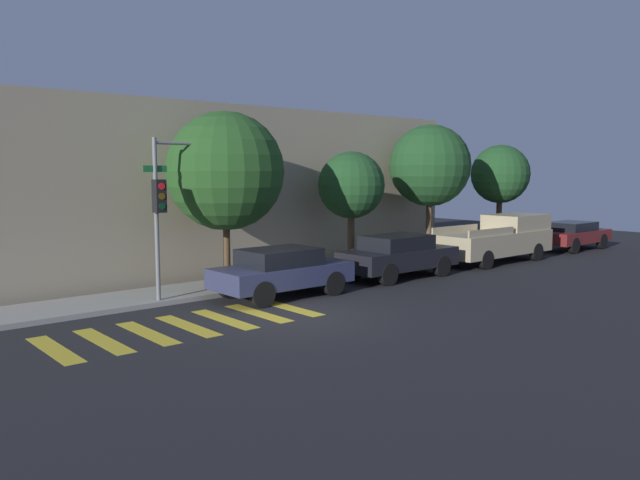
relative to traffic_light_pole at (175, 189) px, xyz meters
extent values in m
plane|color=black|center=(1.46, -3.37, -3.23)|extent=(60.00, 60.00, 0.00)
cube|color=gray|center=(1.46, 0.96, -3.16)|extent=(26.00, 2.26, 0.14)
cube|color=gray|center=(1.46, 5.49, -0.21)|extent=(26.00, 6.00, 6.02)
cube|color=gold|center=(-4.21, -2.57, -3.22)|extent=(0.45, 2.60, 0.00)
cube|color=gold|center=(-3.18, -2.57, -3.22)|extent=(0.45, 2.60, 0.00)
cube|color=gold|center=(-2.14, -2.57, -3.22)|extent=(0.45, 2.60, 0.00)
cube|color=gold|center=(-1.11, -2.57, -3.22)|extent=(0.45, 2.60, 0.00)
cube|color=gold|center=(-0.07, -2.57, -3.22)|extent=(0.45, 2.60, 0.00)
cube|color=gold|center=(0.97, -2.57, -3.22)|extent=(0.45, 2.60, 0.00)
cube|color=gold|center=(2.00, -2.57, -3.22)|extent=(0.45, 2.60, 0.00)
cylinder|color=slate|center=(-0.54, 0.08, -0.90)|extent=(0.12, 0.12, 4.65)
cube|color=black|center=(-0.54, -0.13, -0.18)|extent=(0.30, 0.30, 0.90)
cylinder|color=red|center=(-0.54, -0.29, 0.09)|extent=(0.18, 0.02, 0.18)
cylinder|color=#593D0A|center=(-0.54, -0.29, -0.18)|extent=(0.18, 0.02, 0.18)
cylinder|color=#0C3819|center=(-0.54, -0.29, -0.45)|extent=(0.18, 0.02, 0.18)
cube|color=#19662D|center=(-0.54, 0.08, 0.56)|extent=(0.70, 0.02, 0.18)
cylinder|color=slate|center=(0.53, 0.08, 1.27)|extent=(2.14, 0.08, 0.08)
sphere|color=#F9E5B2|center=(1.60, 0.08, 1.17)|extent=(0.36, 0.36, 0.36)
cube|color=#2D3351|center=(2.76, -1.27, -2.56)|extent=(4.21, 1.83, 0.59)
cube|color=black|center=(2.66, -1.27, -2.02)|extent=(2.19, 1.61, 0.50)
cylinder|color=black|center=(4.07, -0.44, -2.86)|extent=(0.74, 0.22, 0.74)
cylinder|color=black|center=(4.07, -2.09, -2.86)|extent=(0.74, 0.22, 0.74)
cylinder|color=black|center=(1.46, -0.44, -2.86)|extent=(0.74, 0.22, 0.74)
cylinder|color=black|center=(1.46, -2.09, -2.86)|extent=(0.74, 0.22, 0.74)
cube|color=black|center=(7.87, -1.27, -2.53)|extent=(4.47, 1.79, 0.65)
cube|color=black|center=(7.76, -1.27, -1.96)|extent=(2.33, 1.57, 0.49)
cylinder|color=black|center=(9.26, -0.46, -2.86)|extent=(0.74, 0.22, 0.74)
cylinder|color=black|center=(9.26, -2.07, -2.86)|extent=(0.74, 0.22, 0.74)
cylinder|color=black|center=(6.49, -0.46, -2.86)|extent=(0.74, 0.22, 0.74)
cylinder|color=black|center=(6.49, -2.07, -2.86)|extent=(0.74, 0.22, 0.74)
cube|color=tan|center=(13.62, -1.27, -2.41)|extent=(5.80, 1.93, 0.89)
cube|color=tan|center=(15.22, -1.27, -1.64)|extent=(2.61, 1.78, 0.65)
cube|color=tan|center=(12.17, -0.42, -1.83)|extent=(2.90, 0.08, 0.28)
cube|color=tan|center=(12.17, -2.12, -1.83)|extent=(2.90, 0.08, 0.28)
cylinder|color=black|center=(15.42, -0.39, -2.86)|extent=(0.74, 0.22, 0.74)
cylinder|color=black|center=(15.42, -2.14, -2.86)|extent=(0.74, 0.22, 0.74)
cylinder|color=black|center=(11.82, -0.39, -2.86)|extent=(0.74, 0.22, 0.74)
cylinder|color=black|center=(11.82, -2.14, -2.86)|extent=(0.74, 0.22, 0.74)
cube|color=maroon|center=(20.08, -1.27, -2.58)|extent=(4.37, 1.81, 0.55)
cube|color=black|center=(19.97, -1.27, -2.10)|extent=(2.27, 1.59, 0.41)
cylinder|color=black|center=(21.44, -0.45, -2.86)|extent=(0.74, 0.22, 0.74)
cylinder|color=black|center=(21.44, -2.08, -2.86)|extent=(0.74, 0.22, 0.74)
cylinder|color=black|center=(18.73, -0.45, -2.86)|extent=(0.74, 0.22, 0.74)
cylinder|color=black|center=(18.73, -2.08, -2.86)|extent=(0.74, 0.22, 0.74)
cylinder|color=#4C3823|center=(2.07, 0.67, -2.05)|extent=(0.22, 0.22, 2.36)
sphere|color=#234C1E|center=(2.07, 0.67, 0.50)|extent=(3.65, 3.65, 3.65)
cylinder|color=brown|center=(7.40, 0.67, -2.07)|extent=(0.26, 0.26, 2.31)
sphere|color=#1E4721|center=(7.40, 0.67, 0.00)|extent=(2.44, 2.44, 2.44)
cylinder|color=brown|center=(11.83, 0.67, -1.87)|extent=(0.25, 0.25, 2.71)
sphere|color=#1E4721|center=(11.83, 0.67, 0.73)|extent=(3.33, 3.33, 3.33)
cylinder|color=#4C3823|center=(16.87, 0.67, -1.93)|extent=(0.26, 0.26, 2.59)
sphere|color=#1E4721|center=(16.87, 0.67, 0.37)|extent=(2.68, 2.68, 2.68)
camera|label=1|loc=(-8.27, -15.85, 0.49)|focal=35.00mm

